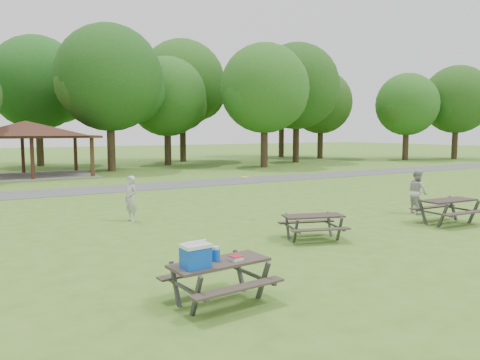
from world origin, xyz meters
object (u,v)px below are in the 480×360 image
Objects in this scene: picnic_table_near at (212,265)px; frisbee_catcher at (417,192)px; frisbee_thrower at (131,199)px; picnic_table_middle at (313,221)px.

frisbee_catcher is at bearing 21.71° from picnic_table_near.
frisbee_thrower reaches higher than picnic_table_near.
frisbee_thrower is (-3.65, 5.32, 0.24)m from picnic_table_middle.
picnic_table_middle is 6.45m from frisbee_thrower.
picnic_table_near is 5.67m from picnic_table_middle.
picnic_table_middle is 6.22m from frisbee_catcher.
picnic_table_near is 1.17× the size of frisbee_catcher.
picnic_table_middle is 1.23× the size of frisbee_catcher.
frisbee_catcher reaches higher than frisbee_thrower.
frisbee_thrower is 0.95× the size of frisbee_catcher.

